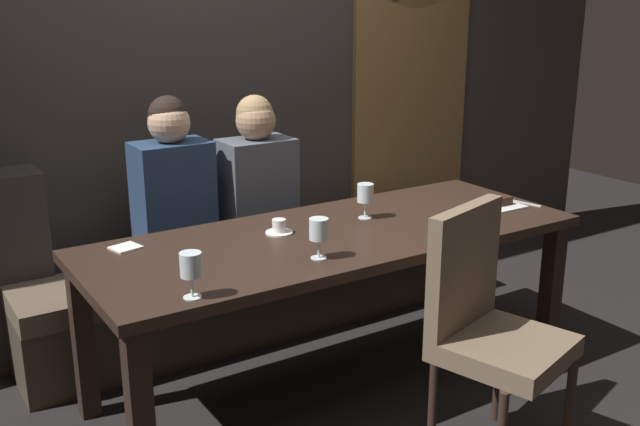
% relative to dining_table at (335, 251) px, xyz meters
% --- Properties ---
extents(ground, '(9.00, 9.00, 0.00)m').
position_rel_dining_table_xyz_m(ground, '(0.00, 0.00, -0.65)').
color(ground, black).
extents(back_wall_tiled, '(6.00, 0.12, 3.00)m').
position_rel_dining_table_xyz_m(back_wall_tiled, '(0.00, 1.22, 0.85)').
color(back_wall_tiled, '#383330').
rests_on(back_wall_tiled, ground).
extents(arched_door, '(0.90, 0.05, 2.55)m').
position_rel_dining_table_xyz_m(arched_door, '(1.35, 1.15, 0.71)').
color(arched_door, olive).
rests_on(arched_door, ground).
extents(dining_table, '(2.20, 0.84, 0.74)m').
position_rel_dining_table_xyz_m(dining_table, '(0.00, 0.00, 0.00)').
color(dining_table, black).
rests_on(dining_table, ground).
extents(banquette_bench, '(2.50, 0.44, 0.45)m').
position_rel_dining_table_xyz_m(banquette_bench, '(0.00, 0.70, -0.42)').
color(banquette_bench, '#40352A').
rests_on(banquette_bench, ground).
extents(chair_near_side, '(0.55, 0.55, 0.98)m').
position_rel_dining_table_xyz_m(chair_near_side, '(0.21, -0.72, -0.09)').
color(chair_near_side, '#302119').
rests_on(chair_near_side, ground).
extents(diner_redhead, '(0.36, 0.24, 0.84)m').
position_rel_dining_table_xyz_m(diner_redhead, '(-0.45, 0.73, 0.19)').
color(diner_redhead, navy).
rests_on(diner_redhead, banquette_bench).
extents(diner_bearded, '(0.36, 0.24, 0.81)m').
position_rel_dining_table_xyz_m(diner_bearded, '(-0.02, 0.68, 0.18)').
color(diner_bearded, '#4C515B').
rests_on(diner_bearded, banquette_bench).
extents(wine_glass_near_left, '(0.08, 0.08, 0.16)m').
position_rel_dining_table_xyz_m(wine_glass_near_left, '(-0.81, -0.34, 0.20)').
color(wine_glass_near_left, silver).
rests_on(wine_glass_near_left, dining_table).
extents(wine_glass_end_left, '(0.08, 0.08, 0.16)m').
position_rel_dining_table_xyz_m(wine_glass_end_left, '(-0.24, -0.24, 0.20)').
color(wine_glass_end_left, silver).
rests_on(wine_glass_end_left, dining_table).
extents(wine_glass_near_right, '(0.08, 0.08, 0.16)m').
position_rel_dining_table_xyz_m(wine_glass_near_right, '(0.23, 0.10, 0.20)').
color(wine_glass_near_right, silver).
rests_on(wine_glass_near_right, dining_table).
extents(espresso_cup, '(0.12, 0.12, 0.06)m').
position_rel_dining_table_xyz_m(espresso_cup, '(-0.21, 0.12, 0.11)').
color(espresso_cup, white).
rests_on(espresso_cup, dining_table).
extents(dessert_plate, '(0.19, 0.19, 0.05)m').
position_rel_dining_table_xyz_m(dessert_plate, '(0.91, -0.10, 0.10)').
color(dessert_plate, white).
rests_on(dessert_plate, dining_table).
extents(fork_on_table, '(0.05, 0.17, 0.01)m').
position_rel_dining_table_xyz_m(fork_on_table, '(1.05, -0.13, 0.09)').
color(fork_on_table, silver).
rests_on(fork_on_table, dining_table).
extents(folded_napkin, '(0.13, 0.12, 0.01)m').
position_rel_dining_table_xyz_m(folded_napkin, '(-0.84, 0.28, 0.09)').
color(folded_napkin, silver).
rests_on(folded_napkin, dining_table).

